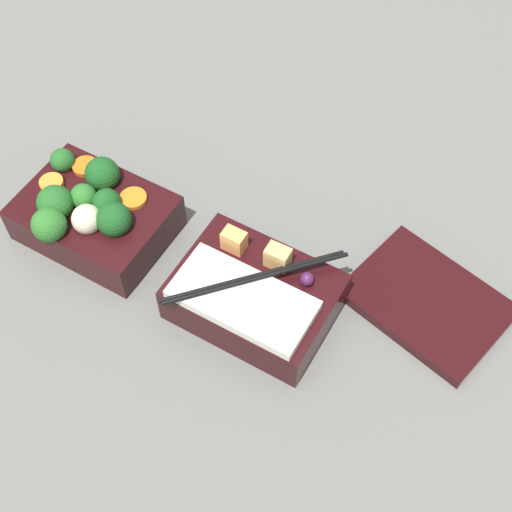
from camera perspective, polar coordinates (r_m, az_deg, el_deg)
The scene contains 4 objects.
ground_plane at distance 0.87m, azimuth -6.67°, elevation -0.89°, with size 3.00×3.00×0.00m, color slate.
bento_tray_vegetable at distance 0.88m, azimuth -13.08°, elevation 3.21°, with size 0.18×0.14×0.09m.
bento_tray_rice at distance 0.80m, azimuth -0.14°, elevation -3.15°, with size 0.18×0.16×0.08m.
bento_lid at distance 0.85m, azimuth 13.55°, elevation -3.59°, with size 0.17×0.13×0.01m, color black.
Camera 1 is at (0.32, -0.36, 0.72)m, focal length 50.00 mm.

